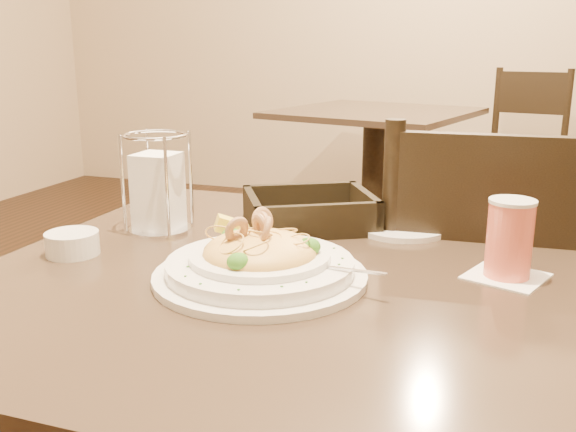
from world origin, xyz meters
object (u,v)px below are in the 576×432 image
(napkin_caddy, at_px, (158,189))
(butter_ramekin, at_px, (72,243))
(main_table, at_px, (284,405))
(dining_chair_near, at_px, (484,332))
(pasta_bowl, at_px, (260,261))
(dining_chair_far, at_px, (531,146))
(side_plate, at_px, (402,228))
(background_table, at_px, (374,154))
(bread_basket, at_px, (309,215))
(drink_glass, at_px, (509,239))

(napkin_caddy, xyz_separation_m, butter_ramekin, (-0.06, -0.17, -0.06))
(main_table, height_order, dining_chair_near, dining_chair_near)
(main_table, relative_size, pasta_bowl, 2.63)
(main_table, bearing_deg, dining_chair_far, 82.05)
(side_plate, distance_m, butter_ramekin, 0.57)
(main_table, xyz_separation_m, background_table, (-0.36, 2.42, 0.00))
(dining_chair_near, bearing_deg, bread_basket, 20.33)
(side_plate, bearing_deg, main_table, -116.09)
(pasta_bowl, xyz_separation_m, drink_glass, (0.34, 0.13, 0.03))
(drink_glass, bearing_deg, pasta_bowl, -159.13)
(side_plate, bearing_deg, pasta_bowl, -115.52)
(main_table, xyz_separation_m, side_plate, (0.13, 0.27, 0.23))
(drink_glass, relative_size, bread_basket, 0.46)
(napkin_caddy, bearing_deg, dining_chair_near, 24.37)
(background_table, height_order, napkin_caddy, napkin_caddy)
(dining_chair_near, distance_m, napkin_caddy, 0.70)
(dining_chair_near, distance_m, drink_glass, 0.42)
(pasta_bowl, bearing_deg, main_table, 67.86)
(background_table, distance_m, bread_basket, 2.22)
(drink_glass, xyz_separation_m, bread_basket, (-0.35, 0.16, -0.04))
(dining_chair_near, bearing_deg, napkin_caddy, 20.96)
(background_table, bearing_deg, dining_chair_near, -72.28)
(dining_chair_far, xyz_separation_m, pasta_bowl, (-0.44, -3.04, 0.26))
(drink_glass, bearing_deg, main_table, -165.71)
(pasta_bowl, bearing_deg, bread_basket, 93.24)
(napkin_caddy, bearing_deg, side_plate, 19.00)
(main_table, relative_size, background_table, 0.82)
(bread_basket, distance_m, napkin_caddy, 0.28)
(butter_ramekin, bearing_deg, background_table, 90.32)
(main_table, height_order, drink_glass, drink_glass)
(pasta_bowl, height_order, drink_glass, drink_glass)
(dining_chair_near, xyz_separation_m, pasta_bowl, (-0.31, -0.43, 0.26))
(side_plate, bearing_deg, bread_basket, -171.03)
(background_table, bearing_deg, side_plate, -77.07)
(bread_basket, height_order, napkin_caddy, napkin_caddy)
(drink_glass, bearing_deg, butter_ramekin, -169.72)
(drink_glass, xyz_separation_m, napkin_caddy, (-0.60, 0.05, 0.02))
(dining_chair_far, distance_m, drink_glass, 2.93)
(butter_ramekin, bearing_deg, main_table, 6.53)
(pasta_bowl, xyz_separation_m, side_plate, (0.15, 0.32, -0.02))
(drink_glass, distance_m, butter_ramekin, 0.68)
(background_table, relative_size, napkin_caddy, 6.07)
(background_table, height_order, side_plate, side_plate)
(background_table, distance_m, dining_chair_near, 2.14)
(pasta_bowl, relative_size, bread_basket, 1.18)
(dining_chair_far, relative_size, napkin_caddy, 5.17)
(bread_basket, bearing_deg, napkin_caddy, -154.81)
(side_plate, bearing_deg, drink_glass, -45.80)
(dining_chair_near, xyz_separation_m, side_plate, (-0.16, -0.12, 0.23))
(dining_chair_far, bearing_deg, napkin_caddy, 85.82)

